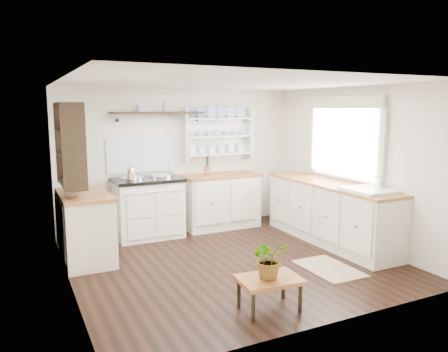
{
  "coord_description": "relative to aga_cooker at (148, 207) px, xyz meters",
  "views": [
    {
      "loc": [
        -2.51,
        -4.89,
        1.99
      ],
      "look_at": [
        0.01,
        0.25,
        1.1
      ],
      "focal_mm": 35.0,
      "sensor_mm": 36.0,
      "label": 1
    }
  ],
  "objects": [
    {
      "name": "floor",
      "position": [
        0.66,
        -1.57,
        -0.47
      ],
      "size": [
        4.0,
        3.8,
        0.01
      ],
      "primitive_type": "cube",
      "color": "black",
      "rests_on": "ground"
    },
    {
      "name": "plate_rack",
      "position": [
        1.31,
        0.29,
        1.08
      ],
      "size": [
        1.2,
        0.22,
        0.9
      ],
      "color": "white",
      "rests_on": "wall_back"
    },
    {
      "name": "utensil_crock",
      "position": [
        1.06,
        0.11,
        0.5
      ],
      "size": [
        0.11,
        0.11,
        0.13
      ],
      "primitive_type": "cylinder",
      "color": "#965437",
      "rests_on": "back_cabinets"
    },
    {
      "name": "floor_rug",
      "position": [
        1.62,
        -2.36,
        -0.46
      ],
      "size": [
        0.56,
        0.86,
        0.02
      ],
      "primitive_type": "cube",
      "rotation": [
        0.0,
        0.0,
        -0.01
      ],
      "color": "#886A4F",
      "rests_on": "floor"
    },
    {
      "name": "back_cabinets",
      "position": [
        1.26,
        0.03,
        -0.01
      ],
      "size": [
        1.27,
        0.63,
        0.9
      ],
      "color": "beige",
      "rests_on": "floor"
    },
    {
      "name": "ceiling",
      "position": [
        0.66,
        -1.57,
        1.83
      ],
      "size": [
        4.0,
        3.8,
        0.01
      ],
      "primitive_type": "cube",
      "color": "white",
      "rests_on": "wall_back"
    },
    {
      "name": "high_shelf",
      "position": [
        0.26,
        0.21,
        1.44
      ],
      "size": [
        1.5,
        0.29,
        0.16
      ],
      "color": "black",
      "rests_on": "wall_back"
    },
    {
      "name": "aga_cooker",
      "position": [
        0.0,
        0.0,
        0.0
      ],
      "size": [
        1.04,
        0.72,
        0.96
      ],
      "color": "white",
      "rests_on": "floor"
    },
    {
      "name": "left_shelving",
      "position": [
        -1.18,
        -0.67,
        1.08
      ],
      "size": [
        0.28,
        0.8,
        1.05
      ],
      "primitive_type": "cube",
      "color": "black",
      "rests_on": "wall_left"
    },
    {
      "name": "left_cabinets",
      "position": [
        -1.04,
        -0.67,
        -0.01
      ],
      "size": [
        0.62,
        1.13,
        0.9
      ],
      "color": "beige",
      "rests_on": "floor"
    },
    {
      "name": "potted_plant",
      "position": [
        0.36,
        -2.97,
        0.06
      ],
      "size": [
        0.4,
        0.36,
        0.41
      ],
      "primitive_type": "imported",
      "rotation": [
        0.0,
        0.0,
        -0.12
      ],
      "color": "#3F7233",
      "rests_on": "center_table"
    },
    {
      "name": "belfast_sink",
      "position": [
        2.36,
        -2.22,
        0.33
      ],
      "size": [
        0.55,
        0.6,
        0.45
      ],
      "color": "white",
      "rests_on": "right_cabinets"
    },
    {
      "name": "wall_back",
      "position": [
        0.66,
        0.33,
        0.68
      ],
      "size": [
        4.0,
        0.02,
        2.3
      ],
      "primitive_type": "cube",
      "color": "beige",
      "rests_on": "ground"
    },
    {
      "name": "wall_right",
      "position": [
        2.66,
        -1.57,
        0.68
      ],
      "size": [
        0.02,
        3.8,
        2.3
      ],
      "primitive_type": "cube",
      "color": "beige",
      "rests_on": "ground"
    },
    {
      "name": "kettle",
      "position": [
        -0.28,
        -0.12,
        0.56
      ],
      "size": [
        0.16,
        0.16,
        0.2
      ],
      "primitive_type": null,
      "color": "silver",
      "rests_on": "aga_cooker"
    },
    {
      "name": "wall_left",
      "position": [
        -1.34,
        -1.57,
        0.68
      ],
      "size": [
        0.02,
        3.8,
        2.3
      ],
      "primitive_type": "cube",
      "color": "beige",
      "rests_on": "ground"
    },
    {
      "name": "right_cabinets",
      "position": [
        2.36,
        -1.47,
        -0.01
      ],
      "size": [
        0.62,
        2.43,
        0.9
      ],
      "color": "beige",
      "rests_on": "floor"
    },
    {
      "name": "window",
      "position": [
        2.61,
        -1.42,
        1.09
      ],
      "size": [
        0.08,
        1.55,
        1.22
      ],
      "color": "white",
      "rests_on": "wall_right"
    },
    {
      "name": "center_table",
      "position": [
        0.36,
        -2.97,
        -0.19
      ],
      "size": [
        0.64,
        0.48,
        0.33
      ],
      "rotation": [
        0.0,
        0.0,
        -0.08
      ],
      "color": "brown",
      "rests_on": "floor"
    }
  ]
}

